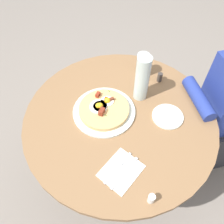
% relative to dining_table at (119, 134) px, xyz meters
% --- Properties ---
extents(ground_plane, '(6.00, 6.00, 0.00)m').
position_rel_dining_table_xyz_m(ground_plane, '(0.00, 0.00, -0.54)').
color(ground_plane, gray).
extents(dining_table, '(0.96, 0.96, 0.70)m').
position_rel_dining_table_xyz_m(dining_table, '(0.00, 0.00, 0.00)').
color(dining_table, olive).
rests_on(dining_table, ground_plane).
extents(pizza_plate, '(0.31, 0.31, 0.01)m').
position_rel_dining_table_xyz_m(pizza_plate, '(-0.07, 0.05, 0.17)').
color(pizza_plate, silver).
rests_on(pizza_plate, dining_table).
extents(breakfast_pizza, '(0.25, 0.25, 0.05)m').
position_rel_dining_table_xyz_m(breakfast_pizza, '(-0.07, 0.05, 0.19)').
color(breakfast_pizza, tan).
rests_on(breakfast_pizza, pizza_plate).
extents(bread_plate, '(0.16, 0.16, 0.01)m').
position_rel_dining_table_xyz_m(bread_plate, '(0.23, -0.06, 0.17)').
color(bread_plate, silver).
rests_on(bread_plate, dining_table).
extents(napkin, '(0.22, 0.21, 0.00)m').
position_rel_dining_table_xyz_m(napkin, '(-0.07, -0.28, 0.17)').
color(napkin, white).
rests_on(napkin, dining_table).
extents(fork, '(0.15, 0.12, 0.00)m').
position_rel_dining_table_xyz_m(fork, '(-0.06, -0.29, 0.17)').
color(fork, silver).
rests_on(fork, napkin).
extents(knife, '(0.15, 0.12, 0.00)m').
position_rel_dining_table_xyz_m(knife, '(-0.08, -0.26, 0.17)').
color(knife, silver).
rests_on(knife, napkin).
extents(water_glass, '(0.07, 0.07, 0.14)m').
position_rel_dining_table_xyz_m(water_glass, '(0.20, 0.27, 0.23)').
color(water_glass, silver).
rests_on(water_glass, dining_table).
extents(water_bottle, '(0.07, 0.07, 0.26)m').
position_rel_dining_table_xyz_m(water_bottle, '(0.14, 0.11, 0.29)').
color(water_bottle, silver).
rests_on(water_bottle, dining_table).
extents(salt_shaker, '(0.03, 0.03, 0.05)m').
position_rel_dining_table_xyz_m(salt_shaker, '(0.01, -0.42, 0.19)').
color(salt_shaker, white).
rests_on(salt_shaker, dining_table).
extents(pepper_shaker, '(0.03, 0.03, 0.05)m').
position_rel_dining_table_xyz_m(pepper_shaker, '(0.28, 0.19, 0.19)').
color(pepper_shaker, '#3F3833').
rests_on(pepper_shaker, dining_table).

